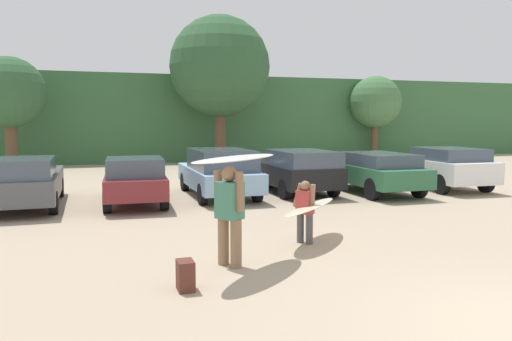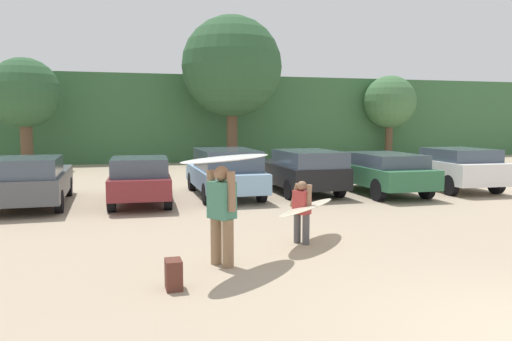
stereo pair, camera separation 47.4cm
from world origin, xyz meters
name	(u,v)px [view 1 (the left image)]	position (x,y,z in m)	size (l,w,h in m)	color
hillside_ridge	(170,119)	(0.00, 31.13, 2.58)	(108.00, 12.00, 5.17)	#38663D
tree_far_left	(9,93)	(-8.98, 22.65, 3.80)	(3.44, 3.44, 5.57)	brown
tree_right	(220,67)	(1.63, 23.06, 5.45)	(5.57, 5.57, 8.26)	brown
tree_center	(375,102)	(12.31, 24.33, 3.63)	(3.34, 3.34, 5.34)	brown
parked_car_dark_gray	(24,181)	(-7.09, 11.20, 0.77)	(1.95, 4.80, 1.50)	#4C4F54
parked_car_maroon	(135,179)	(-4.02, 10.88, 0.75)	(1.95, 4.41, 1.43)	maroon
parked_car_sky_blue	(219,171)	(-1.27, 11.55, 0.83)	(1.94, 4.80, 1.57)	#84ADD1
parked_car_black	(294,170)	(1.41, 11.62, 0.80)	(1.96, 4.65, 1.51)	black
parked_car_forest_green	(373,171)	(3.98, 10.71, 0.78)	(1.97, 4.59, 1.40)	#2D6642
parked_car_white	(440,166)	(6.95, 10.98, 0.82)	(2.17, 4.55, 1.51)	white
person_adult	(229,210)	(-2.98, 3.89, 0.98)	(0.50, 0.64, 1.74)	#8C6B4C
person_child	(305,208)	(-1.10, 4.95, 0.73)	(0.39, 0.51, 1.29)	#4C4C51
surfboard_white	(236,158)	(-2.88, 3.79, 1.87)	(2.19, 2.06, 0.08)	white
surfboard_cream	(310,207)	(-0.97, 5.00, 0.74)	(2.11, 2.19, 0.22)	beige
backpack_dropped	(185,275)	(-3.92, 2.89, 0.22)	(0.24, 0.34, 0.45)	#592D23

